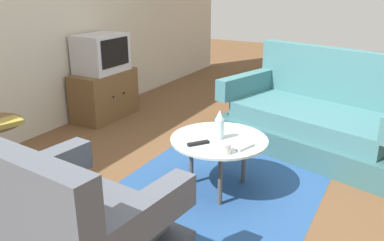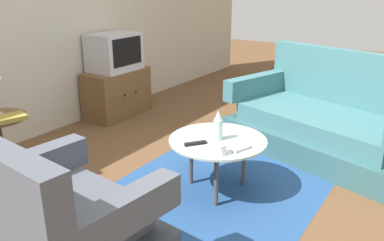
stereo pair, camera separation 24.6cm
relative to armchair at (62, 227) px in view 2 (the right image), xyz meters
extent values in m
plane|color=brown|center=(1.27, -0.27, -0.30)|extent=(16.00, 16.00, 0.00)
cube|color=#BCB29E|center=(1.27, 2.05, 1.05)|extent=(9.00, 0.12, 2.70)
cube|color=navy|center=(1.32, -0.26, -0.30)|extent=(2.35, 1.58, 0.00)
cube|color=#4C515B|center=(0.06, -0.01, 0.03)|extent=(0.74, 0.77, 0.18)
cube|color=#4C515B|center=(-0.28, 0.03, 0.36)|extent=(0.24, 1.00, 0.48)
cube|color=#4C515B|center=(0.01, -0.43, 0.21)|extent=(0.83, 0.22, 0.19)
cube|color=#4C515B|center=(0.10, 0.42, 0.21)|extent=(0.83, 0.22, 0.19)
cube|color=#325C60|center=(2.53, -0.76, -0.18)|extent=(1.45, 2.03, 0.24)
cube|color=#3D7075|center=(2.53, -0.76, 0.03)|extent=(1.24, 1.72, 0.18)
cube|color=#3D7075|center=(2.92, -0.88, 0.39)|extent=(0.66, 1.79, 0.55)
cube|color=#3D7075|center=(2.77, 0.05, 0.23)|extent=(0.97, 0.41, 0.23)
cylinder|color=#B2C6C1|center=(1.32, -0.26, 0.14)|extent=(0.77, 0.77, 0.02)
cylinder|color=#4C4742|center=(1.30, -0.02, -0.09)|extent=(0.04, 0.04, 0.43)
cylinder|color=#4C4742|center=(1.11, -0.37, -0.09)|extent=(0.04, 0.04, 0.43)
cylinder|color=#4C4742|center=(1.51, -0.41, -0.09)|extent=(0.04, 0.04, 0.43)
cylinder|color=#47311C|center=(0.44, 1.29, -0.02)|extent=(0.05, 0.05, 0.57)
cylinder|color=#47311C|center=(0.44, 1.29, -0.29)|extent=(0.26, 0.26, 0.02)
cube|color=brown|center=(2.29, 1.74, -0.01)|extent=(0.83, 0.42, 0.58)
sphere|color=black|center=(2.19, 1.52, 0.02)|extent=(0.02, 0.02, 0.02)
sphere|color=black|center=(2.39, 1.52, 0.02)|extent=(0.02, 0.02, 0.02)
cube|color=#B7B7BC|center=(2.29, 1.75, 0.50)|extent=(0.60, 0.43, 0.45)
cube|color=black|center=(2.29, 1.53, 0.53)|extent=(0.48, 0.01, 0.32)
cylinder|color=silver|center=(1.31, -0.26, 0.23)|extent=(0.07, 0.07, 0.16)
cone|color=silver|center=(1.31, -0.26, 0.35)|extent=(0.07, 0.07, 0.07)
cylinder|color=white|center=(1.08, -0.42, 0.18)|extent=(0.09, 0.09, 0.08)
torus|color=white|center=(1.14, -0.42, 0.18)|extent=(0.06, 0.01, 0.06)
cube|color=black|center=(1.13, -0.17, 0.16)|extent=(0.16, 0.14, 0.02)
cube|color=#B2B2B7|center=(1.23, -0.51, 0.16)|extent=(0.18, 0.10, 0.02)
cube|color=olive|center=(0.45, 1.12, 0.31)|extent=(0.27, 0.23, 0.04)
camera|label=1|loc=(-1.32, -1.45, 1.32)|focal=36.95mm
camera|label=2|loc=(-1.19, -1.66, 1.32)|focal=36.95mm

